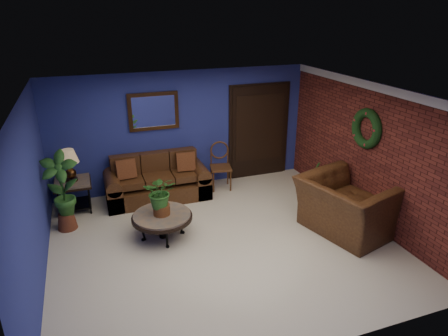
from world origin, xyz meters
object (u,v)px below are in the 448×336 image
object	(u,v)px
end_table	(73,188)
table_lamp	(69,162)
armchair	(347,206)
coffee_table	(162,217)
side_chair	(220,162)
sofa	(157,183)

from	to	relation	value
end_table	table_lamp	bearing A→B (deg)	-90.00
end_table	table_lamp	size ratio (longest dim) A/B	1.12
end_table	armchair	size ratio (longest dim) A/B	0.45
end_table	table_lamp	world-z (taller)	table_lamp
coffee_table	side_chair	world-z (taller)	side_chair
coffee_table	end_table	world-z (taller)	end_table
sofa	end_table	world-z (taller)	sofa
end_table	side_chair	size ratio (longest dim) A/B	0.67
sofa	end_table	size ratio (longest dim) A/B	3.06
end_table	table_lamp	distance (m)	0.53
sofa	side_chair	size ratio (longest dim) A/B	2.04
side_chair	armchair	distance (m)	2.89
sofa	coffee_table	size ratio (longest dim) A/B	2.01
sofa	end_table	bearing A→B (deg)	-179.01
coffee_table	side_chair	size ratio (longest dim) A/B	1.01
coffee_table	side_chair	xyz separation A→B (m)	(1.61, 1.63, 0.19)
coffee_table	armchair	world-z (taller)	armchair
coffee_table	table_lamp	xyz separation A→B (m)	(-1.40, 1.56, 0.62)
sofa	armchair	size ratio (longest dim) A/B	1.38
table_lamp	armchair	world-z (taller)	table_lamp
coffee_table	end_table	xyz separation A→B (m)	(-1.40, 1.56, 0.09)
sofa	side_chair	distance (m)	1.42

